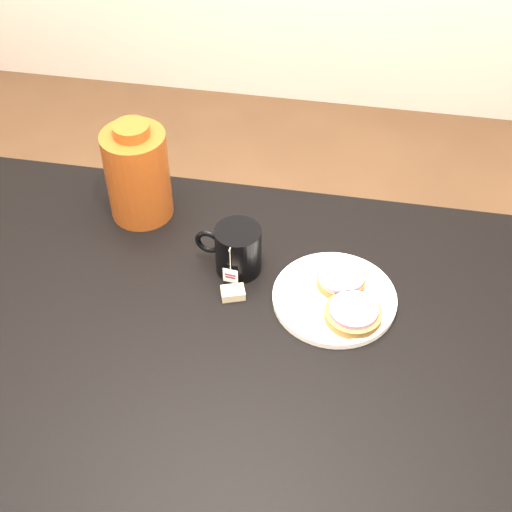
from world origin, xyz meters
name	(u,v)px	position (x,y,z in m)	size (l,w,h in m)	color
table	(221,367)	(0.00, 0.00, 0.67)	(1.40, 0.90, 0.75)	black
plate	(334,297)	(0.20, 0.13, 0.76)	(0.24, 0.24, 0.02)	white
bagel_back	(341,279)	(0.20, 0.17, 0.78)	(0.10, 0.10, 0.03)	brown
bagel_front	(353,313)	(0.24, 0.09, 0.78)	(0.14, 0.14, 0.03)	brown
mug	(237,249)	(0.00, 0.19, 0.80)	(0.14, 0.10, 0.10)	black
teabag_pouch	(233,293)	(0.00, 0.11, 0.76)	(0.04, 0.03, 0.02)	#C6B793
bagel_package	(138,174)	(-0.24, 0.32, 0.85)	(0.16, 0.16, 0.22)	#63260D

